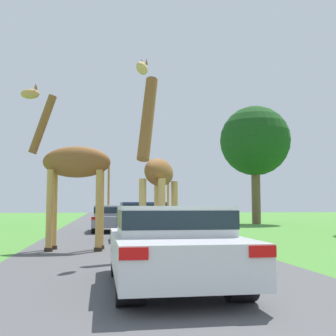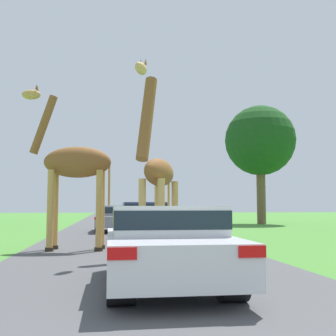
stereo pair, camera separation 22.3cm
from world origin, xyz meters
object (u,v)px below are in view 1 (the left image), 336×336
(car_queue_right, at_px, (112,218))
(car_lead_maroon, at_px, (172,243))
(giraffe_companion, at_px, (74,168))
(giraffe_near_road, at_px, (157,173))
(tree_right_cluster, at_px, (255,141))
(car_queue_left, at_px, (142,220))

(car_queue_right, bearing_deg, car_lead_maroon, -87.77)
(giraffe_companion, bearing_deg, giraffe_near_road, -109.36)
(car_lead_maroon, relative_size, car_queue_right, 0.95)
(car_lead_maroon, distance_m, tree_right_cluster, 25.07)
(giraffe_companion, relative_size, tree_right_cluster, 0.57)
(giraffe_companion, distance_m, car_queue_left, 4.49)
(car_lead_maroon, distance_m, car_queue_right, 14.82)
(car_lead_maroon, bearing_deg, car_queue_left, 87.35)
(car_queue_right, xyz_separation_m, car_queue_left, (1.01, -5.46, 0.06))
(giraffe_near_road, height_order, tree_right_cluster, tree_right_cluster)
(car_lead_maroon, xyz_separation_m, car_queue_right, (-0.58, 14.81, 0.01))
(giraffe_companion, relative_size, car_queue_right, 1.20)
(car_queue_right, height_order, car_queue_left, car_queue_left)
(car_queue_left, relative_size, tree_right_cluster, 0.53)
(car_lead_maroon, height_order, car_queue_right, car_queue_right)
(giraffe_near_road, height_order, giraffe_companion, giraffe_near_road)
(car_queue_right, distance_m, car_queue_left, 5.55)
(giraffe_companion, height_order, car_lead_maroon, giraffe_companion)
(giraffe_near_road, bearing_deg, giraffe_companion, -0.89)
(tree_right_cluster, bearing_deg, car_lead_maroon, -114.06)
(car_queue_left, distance_m, tree_right_cluster, 16.98)
(giraffe_near_road, relative_size, car_queue_right, 1.23)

